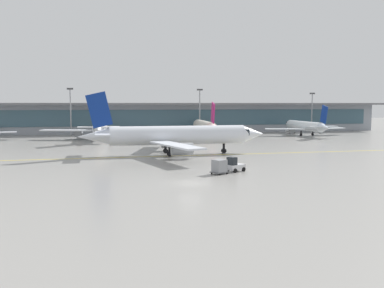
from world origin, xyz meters
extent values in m
plane|color=gray|center=(0.00, 0.00, 0.00)|extent=(400.00, 400.00, 0.00)
cube|color=yellow|center=(3.17, 25.78, 0.00)|extent=(109.98, 2.68, 0.01)
cube|color=#8C939E|center=(0.00, 86.92, 4.50)|extent=(162.09, 8.00, 9.00)
cube|color=#385666|center=(0.00, 82.84, 4.95)|extent=(155.60, 0.16, 5.04)
cube|color=slate|center=(0.00, 85.42, 9.30)|extent=(168.57, 11.00, 0.60)
cylinder|color=silver|center=(-11.71, 65.80, 3.40)|extent=(3.56, 23.81, 3.30)
cone|color=silver|center=(-11.56, 79.67, 3.40)|extent=(3.18, 4.00, 3.14)
cube|color=black|center=(-11.59, 77.03, 3.81)|extent=(2.61, 3.00, 1.16)
cone|color=silver|center=(-11.87, 51.27, 3.40)|extent=(2.86, 5.31, 2.81)
cube|color=silver|center=(-20.18, 63.95, 2.49)|extent=(13.92, 6.88, 0.27)
cylinder|color=#999EA3|center=(-17.45, 65.37, 1.57)|extent=(2.08, 3.52, 2.04)
cube|color=silver|center=(-3.28, 63.76, 2.49)|extent=(13.94, 6.61, 0.27)
cylinder|color=#999EA3|center=(-5.99, 65.25, 1.57)|extent=(2.08, 3.52, 2.04)
cube|color=orange|center=(-11.86, 52.32, 7.87)|extent=(0.40, 4.46, 6.22)
cube|color=silver|center=(-14.28, 52.74, 3.90)|extent=(4.88, 2.38, 0.23)
cube|color=silver|center=(-9.43, 52.69, 3.90)|extent=(4.88, 2.38, 0.23)
cylinder|color=black|center=(-11.62, 74.12, 0.87)|extent=(0.43, 0.43, 1.75)
cylinder|color=black|center=(-11.62, 74.12, 0.44)|extent=(0.54, 0.88, 0.87)
cylinder|color=black|center=(-13.97, 63.88, 0.87)|extent=(0.43, 0.43, 1.75)
cylinder|color=black|center=(-13.97, 63.88, 0.44)|extent=(0.54, 0.88, 0.87)
cylinder|color=black|center=(-9.50, 63.83, 0.87)|extent=(0.43, 0.43, 1.75)
cylinder|color=black|center=(-9.50, 63.83, 0.44)|extent=(0.54, 0.88, 0.87)
cylinder|color=silver|center=(17.24, 67.75, 3.05)|extent=(3.83, 21.41, 2.96)
cone|color=silver|center=(17.74, 80.17, 3.05)|extent=(2.95, 3.66, 2.81)
cube|color=black|center=(17.65, 77.81, 3.42)|extent=(2.42, 2.76, 1.04)
cone|color=silver|center=(16.70, 54.74, 3.05)|extent=(2.71, 4.83, 2.52)
cube|color=silver|center=(9.60, 66.32, 2.23)|extent=(12.44, 6.49, 0.24)
cylinder|color=#999EA3|center=(12.09, 67.53, 1.41)|extent=(1.95, 3.21, 1.83)
cube|color=silver|center=(24.73, 65.70, 2.23)|extent=(12.50, 5.59, 0.24)
cylinder|color=#999EA3|center=(22.35, 67.11, 1.41)|extent=(1.95, 3.21, 1.83)
cube|color=#B21E66|center=(16.74, 55.69, 7.05)|extent=(0.48, 4.00, 5.57)
cube|color=silver|center=(14.58, 56.12, 3.49)|extent=(4.43, 2.27, 0.21)
cube|color=silver|center=(18.93, 55.94, 3.49)|extent=(4.43, 2.27, 0.21)
cylinder|color=black|center=(17.54, 75.20, 0.78)|extent=(0.38, 0.38, 1.57)
cylinder|color=black|center=(17.54, 75.20, 0.39)|extent=(0.51, 0.80, 0.78)
cylinder|color=black|center=(15.16, 66.09, 0.78)|extent=(0.38, 0.38, 1.57)
cylinder|color=black|center=(15.16, 66.09, 0.39)|extent=(0.51, 0.80, 0.78)
cylinder|color=black|center=(19.16, 65.93, 0.78)|extent=(0.38, 0.38, 1.57)
cylinder|color=black|center=(19.16, 65.93, 0.39)|extent=(0.51, 0.80, 0.78)
cylinder|color=white|center=(47.59, 66.66, 2.81)|extent=(2.86, 19.67, 2.73)
cone|color=white|center=(47.52, 78.13, 2.81)|extent=(2.61, 3.29, 2.59)
cube|color=black|center=(47.53, 75.94, 3.15)|extent=(2.15, 2.47, 0.96)
cone|color=white|center=(47.67, 54.66, 2.81)|extent=(2.35, 4.38, 2.32)
cube|color=white|center=(40.62, 65.01, 2.06)|extent=(11.51, 5.51, 0.22)
cylinder|color=#999EA3|center=(42.86, 66.23, 1.30)|extent=(1.71, 2.90, 1.69)
cube|color=white|center=(54.59, 65.11, 2.06)|extent=(11.51, 5.64, 0.22)
cylinder|color=#999EA3|center=(52.33, 66.30, 1.30)|extent=(1.71, 2.90, 1.69)
cube|color=navy|center=(47.67, 55.53, 6.50)|extent=(0.31, 3.68, 5.14)
cube|color=white|center=(45.66, 55.84, 3.22)|extent=(4.03, 1.95, 0.19)
cube|color=white|center=(49.67, 55.86, 3.22)|extent=(4.03, 1.95, 0.19)
cylinder|color=black|center=(47.55, 73.54, 0.72)|extent=(0.35, 0.35, 1.44)
cylinder|color=black|center=(47.55, 73.54, 0.36)|extent=(0.45, 0.73, 0.72)
cylinder|color=black|center=(45.76, 65.05, 0.72)|extent=(0.35, 0.35, 1.44)
cylinder|color=black|center=(45.76, 65.05, 0.36)|extent=(0.45, 0.73, 0.72)
cylinder|color=black|center=(49.45, 65.07, 0.72)|extent=(0.35, 0.35, 1.44)
cylinder|color=black|center=(49.45, 65.07, 0.36)|extent=(0.45, 0.73, 0.72)
cylinder|color=silver|center=(3.17, 27.78, 3.58)|extent=(25.09, 4.00, 3.48)
cone|color=silver|center=(17.76, 28.09, 3.58)|extent=(4.24, 3.39, 3.30)
cube|color=black|center=(14.98, 28.03, 4.01)|extent=(3.18, 2.78, 1.22)
cone|color=silver|center=(-12.12, 27.46, 3.58)|extent=(5.62, 3.07, 2.95)
cube|color=silver|center=(0.94, 36.63, 2.62)|extent=(6.83, 14.67, 0.29)
cylinder|color=#999EA3|center=(2.53, 33.80, 1.66)|extent=(3.72, 2.22, 2.15)
cube|color=silver|center=(1.31, 18.84, 2.62)|extent=(7.37, 14.64, 0.29)
cylinder|color=#999EA3|center=(2.78, 21.74, 1.66)|extent=(3.72, 2.22, 2.15)
cube|color=navy|center=(-11.01, 27.48, 8.28)|extent=(4.69, 0.47, 6.55)
cube|color=silver|center=(-10.66, 30.04, 4.10)|extent=(2.56, 5.16, 0.25)
cube|color=silver|center=(-10.55, 24.93, 4.10)|extent=(2.56, 5.16, 0.25)
cylinder|color=black|center=(11.93, 27.96, 0.92)|extent=(0.45, 0.45, 1.84)
cylinder|color=black|center=(11.93, 27.96, 0.46)|extent=(0.93, 0.58, 0.92)
cylinder|color=black|center=(1.07, 30.09, 0.92)|extent=(0.45, 0.45, 1.84)
cylinder|color=black|center=(1.07, 30.09, 0.46)|extent=(0.93, 0.58, 0.92)
cylinder|color=black|center=(1.17, 25.39, 0.92)|extent=(0.45, 0.45, 1.84)
cylinder|color=black|center=(1.17, 25.39, 0.46)|extent=(0.93, 0.58, 0.92)
cube|color=silver|center=(7.81, 7.10, 0.65)|extent=(2.95, 2.49, 0.70)
cube|color=#1E2328|center=(7.15, 6.74, 1.55)|extent=(1.39, 1.52, 1.10)
cylinder|color=black|center=(8.21, 8.13, 0.30)|extent=(0.63, 0.48, 0.60)
cylinder|color=black|center=(8.89, 6.90, 0.30)|extent=(0.63, 0.48, 0.60)
cylinder|color=black|center=(6.73, 7.30, 0.30)|extent=(0.63, 0.48, 0.60)
cylinder|color=black|center=(7.40, 6.08, 0.30)|extent=(0.63, 0.48, 0.60)
cube|color=#595B60|center=(5.06, 5.58, 0.28)|extent=(2.61, 2.42, 0.12)
cube|color=gray|center=(5.06, 5.58, 1.14)|extent=(2.13, 2.09, 1.60)
cylinder|color=black|center=(5.38, 6.55, 0.11)|extent=(0.24, 0.19, 0.22)
cylinder|color=black|center=(6.06, 5.33, 0.11)|extent=(0.24, 0.19, 0.22)
cylinder|color=black|center=(4.07, 5.83, 0.11)|extent=(0.24, 0.19, 0.22)
cylinder|color=black|center=(4.75, 4.60, 0.11)|extent=(0.24, 0.19, 0.22)
cylinder|color=gray|center=(-20.37, 77.55, 6.71)|extent=(0.36, 0.36, 13.42)
cube|color=#3F3F42|center=(-20.37, 77.55, 13.67)|extent=(1.80, 0.30, 0.50)
cylinder|color=gray|center=(18.15, 78.06, 6.71)|extent=(0.36, 0.36, 13.42)
cube|color=#3F3F42|center=(18.15, 78.06, 13.67)|extent=(1.80, 0.30, 0.50)
cylinder|color=gray|center=(56.65, 79.81, 6.25)|extent=(0.36, 0.36, 12.49)
cube|color=#3F3F42|center=(56.65, 79.81, 12.74)|extent=(1.80, 0.30, 0.50)
camera|label=1|loc=(-9.14, -47.24, 9.38)|focal=38.65mm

